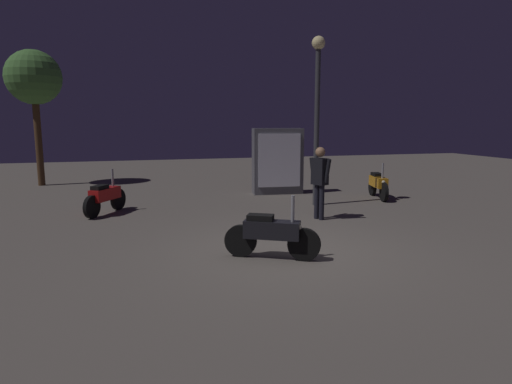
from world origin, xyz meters
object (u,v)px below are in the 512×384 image
(motorcycle_red_parked_right, at_px, (105,197))
(streetlamp_near, at_px, (317,98))
(motorcycle_black_foreground, at_px, (272,234))
(person_rider_beside, at_px, (320,176))
(kiosk_billboard, at_px, (278,161))
(motorcycle_orange_parked_left, at_px, (378,184))

(motorcycle_red_parked_right, xyz_separation_m, streetlamp_near, (5.59, -0.34, 2.49))
(motorcycle_black_foreground, xyz_separation_m, motorcycle_red_parked_right, (-2.93, 4.64, 0.00))
(motorcycle_black_foreground, distance_m, motorcycle_red_parked_right, 5.49)
(person_rider_beside, height_order, streetlamp_near, streetlamp_near)
(kiosk_billboard, bearing_deg, motorcycle_orange_parked_left, 153.04)
(motorcycle_black_foreground, relative_size, kiosk_billboard, 0.72)
(person_rider_beside, bearing_deg, motorcycle_black_foreground, 28.74)
(motorcycle_orange_parked_left, xyz_separation_m, streetlamp_near, (-2.27, -0.49, 2.49))
(motorcycle_orange_parked_left, xyz_separation_m, motorcycle_red_parked_right, (-7.85, -0.15, 0.00))
(person_rider_beside, distance_m, kiosk_billboard, 3.87)
(streetlamp_near, distance_m, kiosk_billboard, 2.89)
(motorcycle_orange_parked_left, bearing_deg, streetlamp_near, -64.66)
(motorcycle_black_foreground, distance_m, streetlamp_near, 5.64)
(motorcycle_red_parked_right, relative_size, kiosk_billboard, 0.70)
(motorcycle_red_parked_right, bearing_deg, motorcycle_black_foreground, -115.70)
(motorcycle_red_parked_right, distance_m, kiosk_billboard, 5.54)
(motorcycle_black_foreground, relative_size, streetlamp_near, 0.33)
(motorcycle_black_foreground, xyz_separation_m, kiosk_billboard, (2.27, 6.47, 0.61))
(motorcycle_black_foreground, xyz_separation_m, streetlamp_near, (2.66, 4.31, 2.49))
(motorcycle_orange_parked_left, bearing_deg, person_rider_beside, -39.77)
(motorcycle_black_foreground, height_order, streetlamp_near, streetlamp_near)
(streetlamp_near, bearing_deg, person_rider_beside, -110.39)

